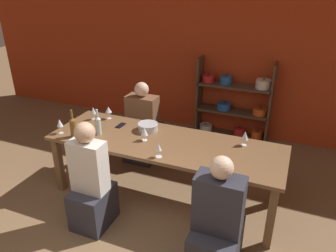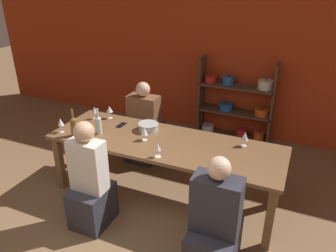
{
  "view_description": "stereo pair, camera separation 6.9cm",
  "coord_description": "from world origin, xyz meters",
  "px_view_note": "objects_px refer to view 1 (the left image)",
  "views": [
    {
      "loc": [
        1.45,
        -1.34,
        2.5
      ],
      "look_at": [
        0.15,
        1.8,
        0.91
      ],
      "focal_mm": 35.0,
      "sensor_mm": 36.0,
      "label": 1
    },
    {
      "loc": [
        1.51,
        -1.31,
        2.5
      ],
      "look_at": [
        0.15,
        1.8,
        0.91
      ],
      "focal_mm": 35.0,
      "sensor_mm": 36.0,
      "label": 2
    }
  ],
  "objects_px": {
    "wine_glass_empty_a": "(108,110)",
    "wine_glass_white_a": "(93,111)",
    "person_near_b": "(91,188)",
    "dining_table": "(165,148)",
    "mixing_bowl": "(148,126)",
    "person_near_a": "(217,228)",
    "person_far_a": "(143,131)",
    "wine_bottle_green": "(98,125)",
    "wine_glass_white_c": "(60,123)",
    "cell_phone": "(121,125)",
    "shelf_unit": "(234,106)",
    "wine_glass_red_a": "(144,132)",
    "wine_glass_red_b": "(159,148)",
    "wine_glass_white_b": "(245,136)",
    "wine_bottle_dark": "(73,127)"
  },
  "relations": [
    {
      "from": "wine_glass_empty_a",
      "to": "wine_glass_white_a",
      "type": "height_order",
      "value": "wine_glass_white_a"
    },
    {
      "from": "person_far_a",
      "to": "person_near_b",
      "type": "distance_m",
      "value": 1.51
    },
    {
      "from": "wine_glass_red_b",
      "to": "cell_phone",
      "type": "distance_m",
      "value": 0.92
    },
    {
      "from": "wine_glass_empty_a",
      "to": "person_near_b",
      "type": "xyz_separation_m",
      "value": [
        0.4,
        -1.05,
        -0.43
      ]
    },
    {
      "from": "dining_table",
      "to": "wine_glass_red_a",
      "type": "height_order",
      "value": "wine_glass_red_a"
    },
    {
      "from": "wine_bottle_dark",
      "to": "person_near_b",
      "type": "height_order",
      "value": "person_near_b"
    },
    {
      "from": "shelf_unit",
      "to": "dining_table",
      "type": "xyz_separation_m",
      "value": [
        -0.41,
        -1.93,
        0.13
      ]
    },
    {
      "from": "wine_bottle_dark",
      "to": "wine_glass_white_b",
      "type": "relative_size",
      "value": 1.99
    },
    {
      "from": "mixing_bowl",
      "to": "person_near_a",
      "type": "xyz_separation_m",
      "value": [
        1.13,
        -0.95,
        -0.4
      ]
    },
    {
      "from": "shelf_unit",
      "to": "person_near_b",
      "type": "height_order",
      "value": "shelf_unit"
    },
    {
      "from": "wine_bottle_dark",
      "to": "person_near_a",
      "type": "distance_m",
      "value": 1.97
    },
    {
      "from": "shelf_unit",
      "to": "wine_glass_white_c",
      "type": "xyz_separation_m",
      "value": [
        -1.64,
        -2.21,
        0.35
      ]
    },
    {
      "from": "shelf_unit",
      "to": "wine_glass_red_a",
      "type": "distance_m",
      "value": 2.11
    },
    {
      "from": "dining_table",
      "to": "cell_phone",
      "type": "height_order",
      "value": "cell_phone"
    },
    {
      "from": "shelf_unit",
      "to": "wine_glass_red_b",
      "type": "distance_m",
      "value": 2.32
    },
    {
      "from": "shelf_unit",
      "to": "wine_glass_white_b",
      "type": "height_order",
      "value": "shelf_unit"
    },
    {
      "from": "dining_table",
      "to": "wine_glass_empty_a",
      "type": "distance_m",
      "value": 1.0
    },
    {
      "from": "wine_glass_white_c",
      "to": "cell_phone",
      "type": "height_order",
      "value": "wine_glass_white_c"
    },
    {
      "from": "mixing_bowl",
      "to": "wine_glass_red_b",
      "type": "relative_size",
      "value": 1.67
    },
    {
      "from": "mixing_bowl",
      "to": "shelf_unit",
      "type": "bearing_deg",
      "value": 67.75
    },
    {
      "from": "shelf_unit",
      "to": "wine_glass_red_b",
      "type": "xyz_separation_m",
      "value": [
        -0.33,
        -2.27,
        0.32
      ]
    },
    {
      "from": "mixing_bowl",
      "to": "wine_bottle_dark",
      "type": "distance_m",
      "value": 0.88
    },
    {
      "from": "wine_glass_white_c",
      "to": "person_near_a",
      "type": "distance_m",
      "value": 2.17
    },
    {
      "from": "wine_glass_red_b",
      "to": "person_far_a",
      "type": "height_order",
      "value": "person_far_a"
    },
    {
      "from": "wine_glass_white_b",
      "to": "wine_bottle_dark",
      "type": "bearing_deg",
      "value": -163.75
    },
    {
      "from": "person_near_a",
      "to": "person_far_a",
      "type": "distance_m",
      "value": 2.14
    },
    {
      "from": "wine_glass_empty_a",
      "to": "cell_phone",
      "type": "height_order",
      "value": "wine_glass_empty_a"
    },
    {
      "from": "person_near_b",
      "to": "dining_table",
      "type": "bearing_deg",
      "value": 54.29
    },
    {
      "from": "wine_bottle_green",
      "to": "person_far_a",
      "type": "height_order",
      "value": "person_far_a"
    },
    {
      "from": "shelf_unit",
      "to": "wine_bottle_dark",
      "type": "bearing_deg",
      "value": -122.83
    },
    {
      "from": "dining_table",
      "to": "wine_glass_white_b",
      "type": "bearing_deg",
      "value": 16.65
    },
    {
      "from": "wine_glass_white_c",
      "to": "shelf_unit",
      "type": "bearing_deg",
      "value": 53.43
    },
    {
      "from": "wine_glass_red_b",
      "to": "person_near_b",
      "type": "bearing_deg",
      "value": -147.15
    },
    {
      "from": "mixing_bowl",
      "to": "wine_glass_red_a",
      "type": "bearing_deg",
      "value": -72.79
    },
    {
      "from": "wine_bottle_green",
      "to": "wine_glass_empty_a",
      "type": "relative_size",
      "value": 1.89
    },
    {
      "from": "wine_glass_empty_a",
      "to": "person_near_a",
      "type": "relative_size",
      "value": 0.15
    },
    {
      "from": "wine_glass_empty_a",
      "to": "wine_glass_white_a",
      "type": "distance_m",
      "value": 0.19
    },
    {
      "from": "wine_bottle_green",
      "to": "wine_bottle_dark",
      "type": "relative_size",
      "value": 0.94
    },
    {
      "from": "wine_bottle_dark",
      "to": "person_far_a",
      "type": "distance_m",
      "value": 1.22
    },
    {
      "from": "wine_glass_empty_a",
      "to": "cell_phone",
      "type": "distance_m",
      "value": 0.31
    },
    {
      "from": "wine_glass_white_b",
      "to": "dining_table",
      "type": "bearing_deg",
      "value": -163.35
    },
    {
      "from": "wine_glass_red_b",
      "to": "wine_glass_white_c",
      "type": "xyz_separation_m",
      "value": [
        -1.31,
        0.06,
        0.02
      ]
    },
    {
      "from": "wine_bottle_green",
      "to": "wine_glass_white_a",
      "type": "height_order",
      "value": "wine_bottle_green"
    },
    {
      "from": "person_far_a",
      "to": "mixing_bowl",
      "type": "bearing_deg",
      "value": 122.5
    },
    {
      "from": "wine_bottle_green",
      "to": "wine_glass_red_a",
      "type": "relative_size",
      "value": 1.93
    },
    {
      "from": "person_far_a",
      "to": "wine_glass_white_b",
      "type": "bearing_deg",
      "value": 161.29
    },
    {
      "from": "wine_glass_empty_a",
      "to": "mixing_bowl",
      "type": "bearing_deg",
      "value": -10.92
    },
    {
      "from": "wine_glass_red_a",
      "to": "wine_glass_white_b",
      "type": "relative_size",
      "value": 0.97
    },
    {
      "from": "wine_bottle_green",
      "to": "person_far_a",
      "type": "relative_size",
      "value": 0.27
    },
    {
      "from": "person_near_a",
      "to": "wine_glass_red_b",
      "type": "bearing_deg",
      "value": 151.39
    }
  ]
}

